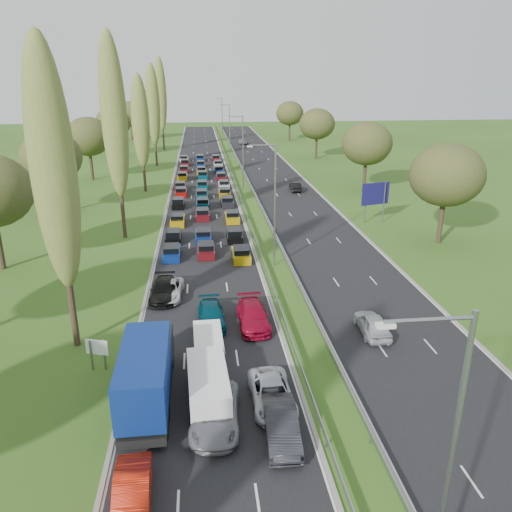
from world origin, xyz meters
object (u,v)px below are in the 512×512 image
white_van_rear (208,385)px  white_van_front (208,347)px  info_sign (97,350)px  near_car_1 (132,494)px  blue_lorry (147,372)px  direction_sign (375,196)px  near_car_2 (169,290)px  near_car_3 (163,290)px

white_van_rear → white_van_front: bearing=85.8°
white_van_front → info_sign: (-7.02, -0.33, 0.40)m
near_car_1 → blue_lorry: 7.67m
blue_lorry → direction_sign: bearing=53.7°
white_van_front → direction_sign: 37.77m
near_car_2 → white_van_rear: 15.28m
white_van_front → white_van_rear: (-0.11, -4.61, 0.18)m
near_car_1 → info_sign: (-3.47, 11.41, 0.61)m
near_car_2 → near_car_3: size_ratio=0.95×
info_sign → near_car_3: bearing=72.1°
white_van_front → white_van_rear: bearing=-93.1°
white_van_front → near_car_2: bearing=105.2°
near_car_2 → blue_lorry: (-0.37, -14.54, 1.31)m
blue_lorry → white_van_front: size_ratio=1.96×
near_car_1 → info_sign: size_ratio=2.14×
white_van_rear → near_car_2: bearing=98.6°
near_car_1 → near_car_2: 22.11m
near_car_1 → white_van_front: size_ratio=0.96×
near_car_1 → white_van_rear: bearing=61.2°
near_car_1 → white_van_front: (3.55, 11.75, 0.21)m
near_car_3 → direction_sign: size_ratio=0.98×
near_car_3 → blue_lorry: blue_lorry is taller
white_van_front → info_sign: size_ratio=2.24×
near_car_2 → near_car_3: (-0.46, -0.10, 0.06)m
blue_lorry → white_van_rear: 3.53m
near_car_3 → direction_sign: (25.37, 20.49, 2.81)m
near_car_1 → near_car_3: near_car_3 is taller
near_car_1 → blue_lorry: size_ratio=0.49×
near_car_1 → info_sign: info_sign is taller
blue_lorry → info_sign: (-3.51, 3.85, -0.64)m
near_car_2 → info_sign: 11.39m
near_car_3 → near_car_1: bearing=-88.6°
blue_lorry → direction_sign: size_ratio=1.77×
white_van_rear → direction_sign: bearing=55.4°
near_car_3 → near_car_2: bearing=14.0°
near_car_3 → white_van_rear: (3.48, -14.86, 0.39)m
near_car_2 → direction_sign: (24.92, 20.39, 2.87)m
near_car_3 → direction_sign: direction_sign is taller
white_van_rear → info_sign: (-6.91, 4.28, 0.22)m
near_car_1 → direction_sign: size_ratio=0.86×
white_van_rear → info_sign: white_van_rear is taller
direction_sign → blue_lorry: bearing=-125.9°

